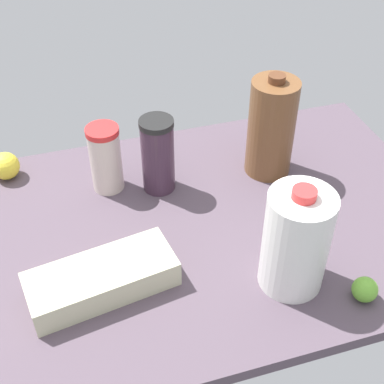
{
  "coord_description": "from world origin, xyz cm",
  "views": [
    {
      "loc": [
        25.45,
        83.92,
        87.93
      ],
      "look_at": [
        0.0,
        0.0,
        13.0
      ],
      "focal_mm": 50.0,
      "sensor_mm": 36.0,
      "label": 1
    }
  ],
  "objects_px": {
    "shaker_bottle": "(158,155)",
    "tumbler_cup": "(106,158)",
    "lemon_near_front": "(5,166)",
    "lime_far_back": "(365,289)",
    "milk_jug": "(296,241)",
    "chocolate_milk_jug": "(271,128)",
    "egg_carton": "(102,279)"
  },
  "relations": [
    {
      "from": "shaker_bottle",
      "to": "tumbler_cup",
      "type": "bearing_deg",
      "value": -17.46
    },
    {
      "from": "lemon_near_front",
      "to": "lime_far_back",
      "type": "bearing_deg",
      "value": 137.62
    },
    {
      "from": "shaker_bottle",
      "to": "milk_jug",
      "type": "bearing_deg",
      "value": 116.51
    },
    {
      "from": "lemon_near_front",
      "to": "lime_far_back",
      "type": "relative_size",
      "value": 1.36
    },
    {
      "from": "lemon_near_front",
      "to": "shaker_bottle",
      "type": "bearing_deg",
      "value": 157.32
    },
    {
      "from": "chocolate_milk_jug",
      "to": "egg_carton",
      "type": "relative_size",
      "value": 0.91
    },
    {
      "from": "shaker_bottle",
      "to": "chocolate_milk_jug",
      "type": "relative_size",
      "value": 0.72
    },
    {
      "from": "milk_jug",
      "to": "egg_carton",
      "type": "height_order",
      "value": "milk_jug"
    },
    {
      "from": "chocolate_milk_jug",
      "to": "milk_jug",
      "type": "xyz_separation_m",
      "value": [
        0.1,
        0.35,
        -0.01
      ]
    },
    {
      "from": "egg_carton",
      "to": "shaker_bottle",
      "type": "bearing_deg",
      "value": -132.83
    },
    {
      "from": "lemon_near_front",
      "to": "lime_far_back",
      "type": "xyz_separation_m",
      "value": [
        -0.66,
        0.6,
        -0.01
      ]
    },
    {
      "from": "egg_carton",
      "to": "lime_far_back",
      "type": "height_order",
      "value": "egg_carton"
    },
    {
      "from": "chocolate_milk_jug",
      "to": "tumbler_cup",
      "type": "xyz_separation_m",
      "value": [
        0.4,
        -0.05,
        -0.04
      ]
    },
    {
      "from": "lemon_near_front",
      "to": "egg_carton",
      "type": "bearing_deg",
      "value": 111.57
    },
    {
      "from": "chocolate_milk_jug",
      "to": "lime_far_back",
      "type": "relative_size",
      "value": 5.25
    },
    {
      "from": "shaker_bottle",
      "to": "milk_jug",
      "type": "distance_m",
      "value": 0.41
    },
    {
      "from": "egg_carton",
      "to": "lemon_near_front",
      "type": "relative_size",
      "value": 4.24
    },
    {
      "from": "egg_carton",
      "to": "tumbler_cup",
      "type": "distance_m",
      "value": 0.33
    },
    {
      "from": "shaker_bottle",
      "to": "chocolate_milk_jug",
      "type": "xyz_separation_m",
      "value": [
        -0.28,
        0.01,
        0.03
      ]
    },
    {
      "from": "chocolate_milk_jug",
      "to": "milk_jug",
      "type": "bearing_deg",
      "value": 74.23
    },
    {
      "from": "chocolate_milk_jug",
      "to": "tumbler_cup",
      "type": "bearing_deg",
      "value": -6.85
    },
    {
      "from": "shaker_bottle",
      "to": "milk_jug",
      "type": "xyz_separation_m",
      "value": [
        -0.18,
        0.37,
        0.02
      ]
    },
    {
      "from": "shaker_bottle",
      "to": "chocolate_milk_jug",
      "type": "bearing_deg",
      "value": 177.81
    },
    {
      "from": "egg_carton",
      "to": "lime_far_back",
      "type": "distance_m",
      "value": 0.52
    },
    {
      "from": "milk_jug",
      "to": "tumbler_cup",
      "type": "distance_m",
      "value": 0.5
    },
    {
      "from": "egg_carton",
      "to": "lemon_near_front",
      "type": "xyz_separation_m",
      "value": [
        0.17,
        -0.43,
        0.0
      ]
    },
    {
      "from": "milk_jug",
      "to": "lemon_near_front",
      "type": "bearing_deg",
      "value": -43.67
    },
    {
      "from": "tumbler_cup",
      "to": "lemon_near_front",
      "type": "height_order",
      "value": "tumbler_cup"
    },
    {
      "from": "lime_far_back",
      "to": "tumbler_cup",
      "type": "bearing_deg",
      "value": -49.31
    },
    {
      "from": "egg_carton",
      "to": "lemon_near_front",
      "type": "height_order",
      "value": "lemon_near_front"
    },
    {
      "from": "milk_jug",
      "to": "lemon_near_front",
      "type": "distance_m",
      "value": 0.75
    },
    {
      "from": "chocolate_milk_jug",
      "to": "lime_far_back",
      "type": "height_order",
      "value": "chocolate_milk_jug"
    }
  ]
}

